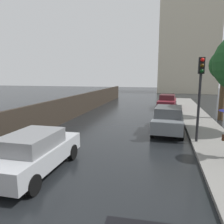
{
  "coord_description": "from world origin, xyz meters",
  "views": [
    {
      "loc": [
        2.62,
        -1.66,
        3.32
      ],
      "look_at": [
        0.06,
        8.71,
        1.49
      ],
      "focal_mm": 34.16,
      "sensor_mm": 36.0,
      "label": 1
    }
  ],
  "objects_px": {
    "car_grey_behind_camera": "(168,119)",
    "traffic_light": "(200,84)",
    "car_maroon_mid_road": "(167,101)",
    "car_silver_far_lane": "(35,152)"
  },
  "relations": [
    {
      "from": "car_grey_behind_camera",
      "to": "traffic_light",
      "type": "distance_m",
      "value": 3.2
    },
    {
      "from": "car_maroon_mid_road",
      "to": "car_grey_behind_camera",
      "type": "distance_m",
      "value": 9.5
    },
    {
      "from": "traffic_light",
      "to": "car_silver_far_lane",
      "type": "bearing_deg",
      "value": -141.79
    },
    {
      "from": "car_maroon_mid_road",
      "to": "car_silver_far_lane",
      "type": "height_order",
      "value": "car_silver_far_lane"
    },
    {
      "from": "car_grey_behind_camera",
      "to": "car_silver_far_lane",
      "type": "distance_m",
      "value": 7.97
    },
    {
      "from": "car_maroon_mid_road",
      "to": "traffic_light",
      "type": "bearing_deg",
      "value": -79.1
    },
    {
      "from": "car_maroon_mid_road",
      "to": "car_grey_behind_camera",
      "type": "height_order",
      "value": "car_grey_behind_camera"
    },
    {
      "from": "car_maroon_mid_road",
      "to": "car_silver_far_lane",
      "type": "bearing_deg",
      "value": -101.34
    },
    {
      "from": "car_grey_behind_camera",
      "to": "traffic_light",
      "type": "relative_size",
      "value": 1.1
    },
    {
      "from": "car_maroon_mid_road",
      "to": "traffic_light",
      "type": "relative_size",
      "value": 1.16
    }
  ]
}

